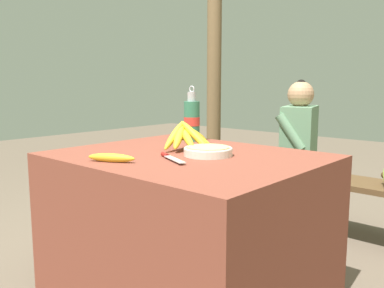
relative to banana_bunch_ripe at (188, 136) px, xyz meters
The scene contains 9 objects.
market_counter 0.43m from the banana_bunch_ripe, 49.88° to the right, with size 1.15×0.94×0.68m.
banana_bunch_ripe is the anchor object (origin of this frame).
serving_bowl 0.19m from the banana_bunch_ripe, 18.83° to the right, with size 0.22×0.22×0.04m.
water_bottle 0.31m from the banana_bunch_ripe, 128.09° to the left, with size 0.09×0.09×0.31m.
loose_banana_front 0.45m from the banana_bunch_ripe, 92.96° to the right, with size 0.20×0.13×0.04m.
knife 0.27m from the banana_bunch_ripe, 65.11° to the right, with size 0.22×0.11×0.02m.
wooden_bench 1.21m from the banana_bunch_ripe, 80.53° to the left, with size 1.47×0.32×0.39m.
seated_vendor 1.08m from the banana_bunch_ripe, 90.44° to the left, with size 0.46×0.43×1.03m.
support_post_near 1.70m from the banana_bunch_ripe, 124.08° to the left, with size 0.12×0.12×2.70m.
Camera 1 is at (1.23, -1.34, 1.00)m, focal length 38.00 mm.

